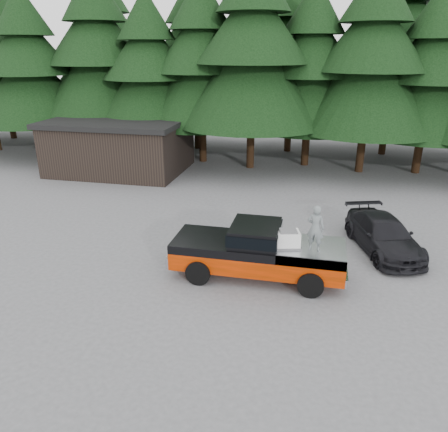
% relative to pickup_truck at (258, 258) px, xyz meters
% --- Properties ---
extents(ground, '(120.00, 120.00, 0.00)m').
position_rel_pickup_truck_xyz_m(ground, '(-1.63, 0.07, -0.67)').
color(ground, '#535356').
rests_on(ground, ground).
extents(pickup_truck, '(6.00, 2.04, 1.33)m').
position_rel_pickup_truck_xyz_m(pickup_truck, '(0.00, 0.00, 0.00)').
color(pickup_truck, red).
rests_on(pickup_truck, ground).
extents(truck_cab, '(1.66, 1.90, 0.59)m').
position_rel_pickup_truck_xyz_m(truck_cab, '(-0.10, 0.00, 0.96)').
color(truck_cab, black).
rests_on(truck_cab, pickup_truck).
extents(air_compressor, '(0.87, 0.78, 0.51)m').
position_rel_pickup_truck_xyz_m(air_compressor, '(1.01, -0.22, 0.92)').
color(air_compressor, white).
rests_on(air_compressor, pickup_truck).
extents(man_on_bed, '(0.63, 0.49, 1.53)m').
position_rel_pickup_truck_xyz_m(man_on_bed, '(1.86, -0.31, 1.43)').
color(man_on_bed, slate).
rests_on(man_on_bed, pickup_truck).
extents(parked_car, '(3.16, 4.90, 1.32)m').
position_rel_pickup_truck_xyz_m(parked_car, '(4.48, 3.09, -0.00)').
color(parked_car, black).
rests_on(parked_car, ground).
extents(utility_building, '(8.40, 6.40, 3.30)m').
position_rel_pickup_truck_xyz_m(utility_building, '(-10.63, 12.07, 1.00)').
color(utility_building, black).
rests_on(utility_building, ground).
extents(treeline, '(60.15, 16.05, 17.50)m').
position_rel_pickup_truck_xyz_m(treeline, '(-1.21, 17.27, 7.06)').
color(treeline, black).
rests_on(treeline, ground).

